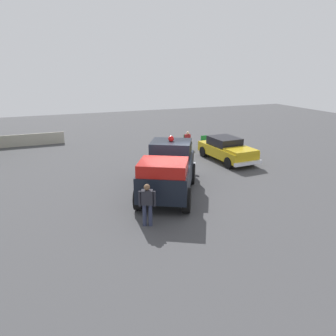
{
  "coord_description": "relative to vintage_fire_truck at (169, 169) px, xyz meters",
  "views": [
    {
      "loc": [
        5.47,
        12.85,
        5.83
      ],
      "look_at": [
        0.17,
        -0.56,
        1.33
      ],
      "focal_mm": 35.23,
      "sensor_mm": 36.0,
      "label": 1
    }
  ],
  "objects": [
    {
      "name": "spectator_standing",
      "position": [
        1.97,
        2.81,
        -0.23
      ],
      "size": [
        0.63,
        0.4,
        1.68
      ],
      "color": "#2D334C",
      "rests_on": "ground"
    },
    {
      "name": "ground_plane",
      "position": [
        -0.06,
        0.76,
        -1.2
      ],
      "size": [
        60.0,
        60.0,
        0.0
      ],
      "primitive_type": "plane",
      "color": "#424244"
    },
    {
      "name": "classic_hot_rod",
      "position": [
        -5.51,
        -3.82,
        -0.45
      ],
      "size": [
        2.13,
        4.46,
        1.46
      ],
      "color": "black",
      "rests_on": "ground"
    },
    {
      "name": "lawn_chair_near_truck",
      "position": [
        -4.48,
        -7.61,
        -0.61
      ],
      "size": [
        0.53,
        0.51,
        1.02
      ],
      "color": "#B7BABF",
      "rests_on": "ground"
    },
    {
      "name": "vintage_fire_truck",
      "position": [
        0.0,
        0.0,
        0.0
      ],
      "size": [
        4.78,
        6.26,
        2.59
      ],
      "color": "black",
      "rests_on": "ground"
    },
    {
      "name": "spectator_seated",
      "position": [
        -4.48,
        -7.48,
        -0.5
      ],
      "size": [
        0.41,
        0.55,
        1.29
      ],
      "color": "#383842",
      "rests_on": "ground"
    },
    {
      "name": "lawn_chair_by_car",
      "position": [
        -5.52,
        -6.92,
        -0.61
      ],
      "size": [
        0.54,
        0.53,
        1.02
      ],
      "color": "#B7BABF",
      "rests_on": "ground"
    }
  ]
}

